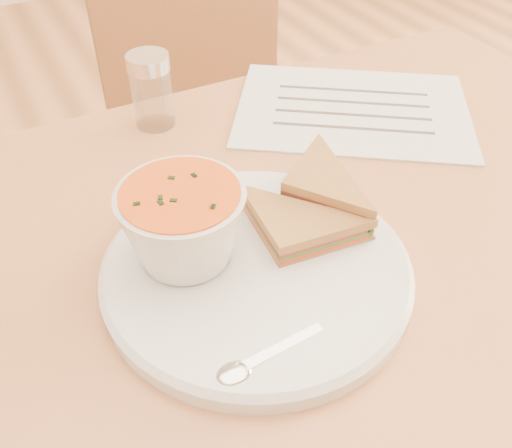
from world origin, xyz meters
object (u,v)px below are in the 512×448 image
soup_bowl (184,228)px  condiment_shaker (152,91)px  chair_far (224,161)px  plate (256,270)px  dining_table (303,405)px

soup_bowl → condiment_shaker: 0.29m
condiment_shaker → soup_bowl: bearing=-103.6°
chair_far → soup_bowl: bearing=66.8°
plate → condiment_shaker: 0.32m
plate → condiment_shaker: size_ratio=3.06×
plate → soup_bowl: size_ratio=2.53×
chair_far → soup_bowl: (-0.28, -0.54, 0.36)m
dining_table → soup_bowl: (-0.16, 0.00, 0.43)m
plate → condiment_shaker: condiment_shaker is taller
dining_table → condiment_shaker: (-0.09, 0.28, 0.43)m
chair_far → condiment_shaker: 0.49m
chair_far → soup_bowl: chair_far is taller
condiment_shaker → chair_far: bearing=50.8°
soup_bowl → condiment_shaker: (0.07, 0.28, -0.01)m
plate → condiment_shaker: bearing=88.1°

